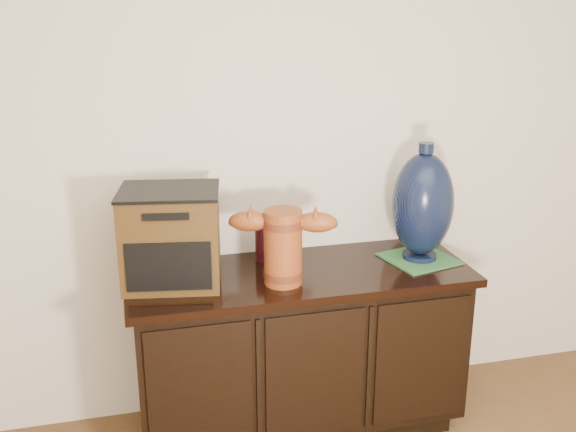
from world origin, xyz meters
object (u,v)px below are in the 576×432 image
object	(u,v)px
sideboard	(299,348)
terracotta_vessel	(283,243)
tv_radio	(171,237)
spray_can	(262,241)
lamp_base	(423,205)

from	to	relation	value
sideboard	terracotta_vessel	xyz separation A→B (m)	(-0.10, -0.10, 0.54)
tv_radio	spray_can	distance (m)	0.44
tv_radio	lamp_base	distance (m)	1.08
spray_can	terracotta_vessel	bearing A→B (deg)	-83.91
sideboard	terracotta_vessel	size ratio (longest dim) A/B	3.35
sideboard	tv_radio	distance (m)	0.77
terracotta_vessel	lamp_base	distance (m)	0.66
terracotta_vessel	spray_can	size ratio (longest dim) A/B	2.44
tv_radio	spray_can	bearing A→B (deg)	30.32
sideboard	lamp_base	distance (m)	0.83
terracotta_vessel	sideboard	bearing A→B (deg)	63.17
sideboard	terracotta_vessel	world-z (taller)	terracotta_vessel
tv_radio	lamp_base	world-z (taller)	lamp_base
terracotta_vessel	tv_radio	xyz separation A→B (m)	(-0.43, 0.12, 0.02)
lamp_base	sideboard	bearing A→B (deg)	-179.91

